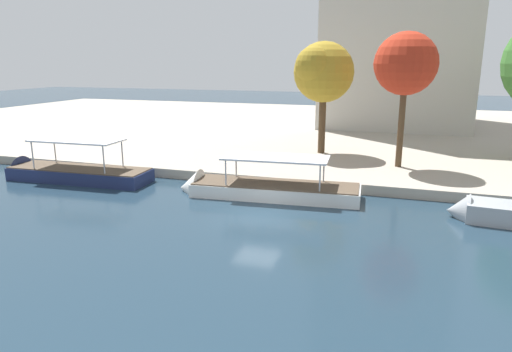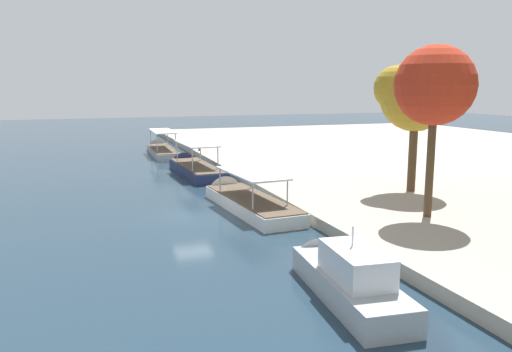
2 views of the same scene
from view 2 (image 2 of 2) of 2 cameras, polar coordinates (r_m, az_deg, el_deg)
ground_plane at (r=34.30m, az=-7.07°, el=-4.45°), size 220.00×220.00×0.00m
tour_boat_0 at (r=65.79m, az=-10.44°, el=2.71°), size 13.25×3.06×4.11m
tour_boat_1 at (r=50.52m, az=-6.89°, el=0.67°), size 12.18×3.45×4.25m
tour_boat_2 at (r=36.33m, az=-1.15°, el=-3.02°), size 12.39×3.86×3.87m
motor_yacht_3 at (r=21.89m, az=9.76°, el=-11.23°), size 8.88×3.02×3.83m
mooring_bollard_0 at (r=62.77m, az=-6.34°, el=3.22°), size 0.29×0.29×0.81m
tree_2 at (r=32.05m, az=19.28°, el=9.24°), size 4.71×4.69×10.20m
tree_3 at (r=39.47m, az=16.99°, el=8.70°), size 5.23×5.54×9.72m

